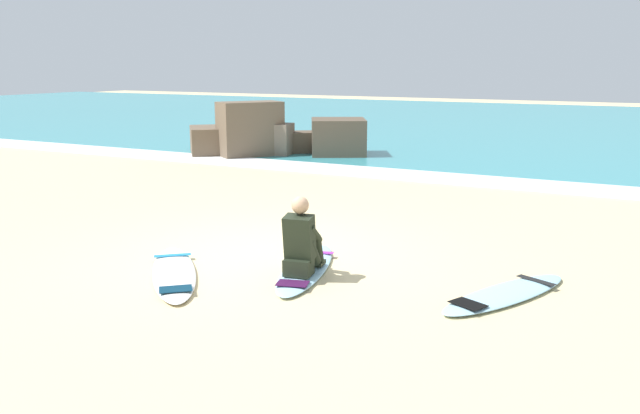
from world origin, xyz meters
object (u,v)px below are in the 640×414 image
surfboard_spare_far (506,294)px  surfboard_spare_near (174,273)px  surfer_seated (302,243)px  surfboard_main (306,268)px

surfboard_spare_far → surfboard_spare_near: bearing=-164.1°
surfboard_spare_far → surfer_seated: bearing=-169.1°
surfboard_spare_near → surfboard_spare_far: size_ratio=0.99×
surfboard_main → surfer_seated: (0.09, -0.26, 0.40)m
surfboard_spare_near → surfboard_spare_far: (3.80, 1.08, 0.00)m
surfboard_main → surfboard_spare_near: bearing=-146.8°
surfboard_main → surfboard_spare_far: bearing=4.4°
surfer_seated → surfboard_spare_far: size_ratio=0.45×
surfboard_main → surfboard_spare_far: size_ratio=1.08×
surfboard_main → surfboard_spare_near: same height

